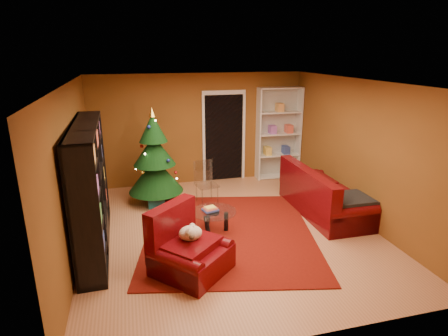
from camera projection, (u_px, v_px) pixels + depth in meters
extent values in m
cube|color=#AF6D49|center=(230.00, 231.00, 6.73)|extent=(5.00, 5.50, 0.05)
cube|color=silver|center=(230.00, 81.00, 5.93)|extent=(5.00, 5.50, 0.05)
cube|color=brown|center=(199.00, 129.00, 8.89)|extent=(5.00, 0.05, 2.60)
cube|color=brown|center=(71.00, 172.00, 5.73)|extent=(0.05, 5.50, 2.60)
cube|color=brown|center=(361.00, 151.00, 6.93)|extent=(0.05, 5.50, 2.60)
cube|color=#661109|center=(229.00, 233.00, 6.60)|extent=(3.53, 3.90, 0.02)
cube|color=#14626C|center=(156.00, 198.00, 7.73)|extent=(0.34, 0.34, 0.33)
cube|color=#215822|center=(170.00, 191.00, 8.29)|extent=(0.23, 0.23, 0.23)
cube|color=maroon|center=(164.00, 190.00, 8.32)|extent=(0.26, 0.26, 0.24)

